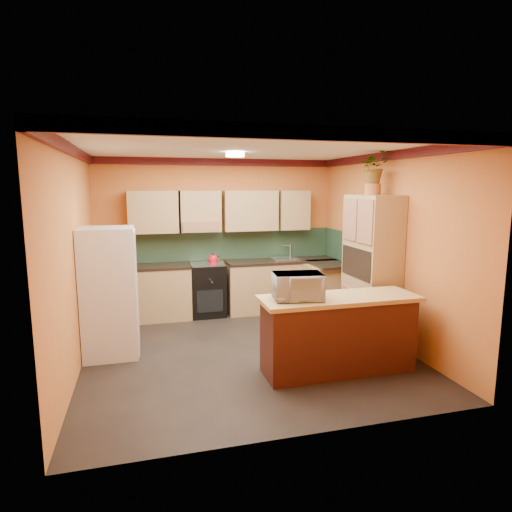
# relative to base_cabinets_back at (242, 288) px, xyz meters

# --- Properties ---
(room_shell) EXTENTS (4.24, 4.24, 2.72)m
(room_shell) POSITION_rel_base_cabinets_back_xyz_m (-0.35, -1.52, 1.65)
(room_shell) COLOR black
(room_shell) RESTS_ON ground
(base_cabinets_back) EXTENTS (3.65, 0.60, 0.88)m
(base_cabinets_back) POSITION_rel_base_cabinets_back_xyz_m (0.00, 0.00, 0.00)
(base_cabinets_back) COLOR tan
(base_cabinets_back) RESTS_ON ground
(countertop_back) EXTENTS (3.65, 0.62, 0.04)m
(countertop_back) POSITION_rel_base_cabinets_back_xyz_m (0.00, -0.00, 0.46)
(countertop_back) COLOR black
(countertop_back) RESTS_ON base_cabinets_back
(stove) EXTENTS (0.58, 0.58, 0.91)m
(stove) POSITION_rel_base_cabinets_back_xyz_m (-0.62, -0.00, 0.02)
(stove) COLOR black
(stove) RESTS_ON ground
(kettle) EXTENTS (0.20, 0.20, 0.18)m
(kettle) POSITION_rel_base_cabinets_back_xyz_m (-0.53, -0.05, 0.56)
(kettle) COLOR #B70C20
(kettle) RESTS_ON stove
(sink) EXTENTS (0.48, 0.40, 0.03)m
(sink) POSITION_rel_base_cabinets_back_xyz_m (0.77, 0.00, 0.50)
(sink) COLOR silver
(sink) RESTS_ON countertop_back
(base_cabinets_right) EXTENTS (0.60, 0.80, 0.88)m
(base_cabinets_right) POSITION_rel_base_cabinets_back_xyz_m (1.43, -0.54, 0.00)
(base_cabinets_right) COLOR tan
(base_cabinets_right) RESTS_ON ground
(countertop_right) EXTENTS (0.62, 0.80, 0.04)m
(countertop_right) POSITION_rel_base_cabinets_back_xyz_m (1.43, -0.54, 0.46)
(countertop_right) COLOR black
(countertop_right) RESTS_ON base_cabinets_right
(fridge) EXTENTS (0.68, 0.66, 1.70)m
(fridge) POSITION_rel_base_cabinets_back_xyz_m (-2.12, -1.47, 0.41)
(fridge) COLOR silver
(fridge) RESTS_ON ground
(pantry) EXTENTS (0.48, 0.90, 2.10)m
(pantry) POSITION_rel_base_cabinets_back_xyz_m (1.48, -1.82, 0.61)
(pantry) COLOR tan
(pantry) RESTS_ON ground
(fern_pot) EXTENTS (0.22, 0.22, 0.16)m
(fern_pot) POSITION_rel_base_cabinets_back_xyz_m (1.48, -1.77, 1.74)
(fern_pot) COLOR #AA5B29
(fern_pot) RESTS_ON pantry
(fern) EXTENTS (0.50, 0.46, 0.46)m
(fern) POSITION_rel_base_cabinets_back_xyz_m (1.48, -1.77, 2.05)
(fern) COLOR tan
(fern) RESTS_ON fern_pot
(breakfast_bar) EXTENTS (1.80, 0.55, 0.88)m
(breakfast_bar) POSITION_rel_base_cabinets_back_xyz_m (0.55, -2.71, 0.00)
(breakfast_bar) COLOR #461510
(breakfast_bar) RESTS_ON ground
(bar_top) EXTENTS (1.90, 0.65, 0.05)m
(bar_top) POSITION_rel_base_cabinets_back_xyz_m (0.55, -2.71, 0.47)
(bar_top) COLOR tan
(bar_top) RESTS_ON breakfast_bar
(microwave) EXTENTS (0.60, 0.44, 0.31)m
(microwave) POSITION_rel_base_cabinets_back_xyz_m (0.02, -2.71, 0.64)
(microwave) COLOR silver
(microwave) RESTS_ON bar_top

